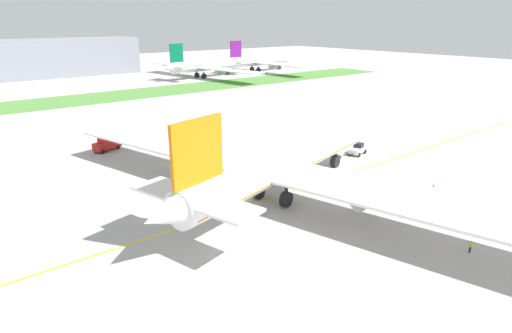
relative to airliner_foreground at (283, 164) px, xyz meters
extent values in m
plane|color=#ADAAA5|center=(-4.36, 2.57, -5.37)|extent=(600.00, 600.00, 0.00)
cube|color=yellow|center=(-4.36, 0.49, -5.37)|extent=(280.00, 0.36, 0.01)
cube|color=#4C8438|center=(-4.36, 109.30, -5.32)|extent=(320.00, 24.00, 0.10)
cylinder|color=white|center=(0.85, 0.22, 0.14)|extent=(45.45, 16.21, 4.91)
cube|color=orange|center=(0.85, 0.22, -0.71)|extent=(43.58, 15.38, 0.59)
sphere|color=white|center=(24.26, 6.29, 0.14)|extent=(4.66, 4.66, 4.66)
cone|color=white|center=(-23.40, -6.07, 0.51)|extent=(6.27, 5.39, 4.17)
cube|color=orange|center=(-17.72, -4.60, 6.52)|extent=(8.08, 2.54, 7.85)
cube|color=white|center=(-19.84, -0.08, 0.88)|extent=(6.83, 8.86, 0.34)
cube|color=white|center=(-17.38, -9.57, 0.88)|extent=(6.83, 8.86, 0.34)
cube|color=white|center=(-7.14, 21.92, -0.47)|extent=(20.05, 42.32, 0.39)
cube|color=white|center=(4.41, -22.63, -0.47)|extent=(20.05, 42.32, 0.39)
cylinder|color=#B7BABF|center=(-3.49, 13.31, -1.95)|extent=(5.19, 3.78, 2.70)
cylinder|color=black|center=(-1.24, 13.89, -1.95)|extent=(1.10, 2.84, 2.83)
cylinder|color=#B7BABF|center=(3.42, -13.33, -1.95)|extent=(5.19, 3.78, 2.70)
cylinder|color=black|center=(5.67, -12.74, -1.95)|extent=(1.10, 2.84, 2.83)
cylinder|color=black|center=(17.65, 4.58, -3.26)|extent=(0.51, 0.51, 1.90)
cylinder|color=black|center=(17.65, 4.58, -4.21)|extent=(2.52, 1.60, 2.33)
cylinder|color=black|center=(-3.34, 1.79, -3.26)|extent=(0.51, 0.51, 1.90)
cylinder|color=black|center=(-3.34, 1.79, -4.21)|extent=(2.52, 1.60, 2.33)
cylinder|color=black|center=(-2.04, -3.19, -3.26)|extent=(0.51, 0.51, 1.90)
cylinder|color=black|center=(-2.04, -3.19, -4.21)|extent=(2.52, 1.60, 2.33)
cube|color=black|center=(23.55, 6.11, 0.76)|extent=(2.59, 3.99, 0.88)
sphere|color=black|center=(-16.56, -1.81, 0.59)|extent=(0.34, 0.34, 0.34)
sphere|color=black|center=(-13.20, -0.94, 0.59)|extent=(0.34, 0.34, 0.34)
sphere|color=black|center=(-9.84, -0.07, 0.59)|extent=(0.34, 0.34, 0.34)
sphere|color=black|center=(-6.48, 0.80, 0.59)|extent=(0.34, 0.34, 0.34)
sphere|color=black|center=(-3.12, 1.67, 0.59)|extent=(0.34, 0.34, 0.34)
sphere|color=black|center=(0.24, 2.55, 0.59)|extent=(0.34, 0.34, 0.34)
sphere|color=black|center=(3.60, 3.42, 0.59)|extent=(0.34, 0.34, 0.34)
sphere|color=black|center=(6.96, 4.29, 0.59)|extent=(0.34, 0.34, 0.34)
sphere|color=black|center=(10.32, 5.16, 0.59)|extent=(0.34, 0.34, 0.34)
sphere|color=black|center=(13.68, 6.03, 0.59)|extent=(0.34, 0.34, 0.34)
sphere|color=black|center=(17.04, 6.90, 0.59)|extent=(0.34, 0.34, 0.34)
cube|color=white|center=(27.36, 7.09, -4.46)|extent=(4.70, 3.23, 0.94)
cube|color=black|center=(27.98, 7.25, -3.54)|extent=(1.92, 2.03, 0.90)
cylinder|color=black|center=(24.42, 6.33, -4.77)|extent=(1.77, 0.57, 0.12)
cylinder|color=black|center=(26.19, 5.64, -4.92)|extent=(0.96, 0.56, 0.90)
cylinder|color=black|center=(25.63, 7.80, -4.92)|extent=(0.96, 0.56, 0.90)
cylinder|color=black|center=(29.09, 6.39, -4.92)|extent=(0.96, 0.56, 0.90)
cylinder|color=black|center=(28.53, 8.55, -4.92)|extent=(0.96, 0.56, 0.90)
cylinder|color=black|center=(5.97, -27.00, -4.98)|extent=(0.11, 0.11, 0.79)
cylinder|color=#BFE519|center=(5.83, -26.98, -4.33)|extent=(0.09, 0.09, 0.50)
cylinder|color=black|center=(6.15, -27.02, -4.98)|extent=(0.11, 0.11, 0.79)
cylinder|color=#BFE519|center=(6.29, -27.04, -4.33)|extent=(0.09, 0.09, 0.50)
cube|color=#BFE519|center=(6.06, -27.01, -4.31)|extent=(0.44, 0.28, 0.56)
sphere|color=tan|center=(6.06, -27.01, -3.91)|extent=(0.21, 0.21, 0.21)
cube|color=#F2590C|center=(22.86, -12.70, -5.36)|extent=(0.36, 0.36, 0.03)
cone|color=#F2590C|center=(22.86, -12.70, -5.07)|extent=(0.28, 0.28, 0.55)
cylinder|color=white|center=(22.86, -12.70, -5.04)|extent=(0.17, 0.17, 0.06)
cube|color=#B21E19|center=(-11.50, 42.56, -3.70)|extent=(5.08, 3.71, 2.45)
cube|color=#B21E19|center=(-14.25, 41.54, -4.12)|extent=(2.42, 2.65, 1.60)
cube|color=#263347|center=(-15.02, 41.26, -3.80)|extent=(0.73, 1.80, 0.70)
cylinder|color=black|center=(-13.85, 40.49, -4.92)|extent=(0.95, 0.59, 0.90)
cylinder|color=black|center=(-14.64, 42.60, -4.92)|extent=(0.95, 0.59, 0.90)
cylinder|color=black|center=(-10.04, 41.90, -4.92)|extent=(0.95, 0.59, 0.90)
cylinder|color=black|center=(-10.82, 44.02, -4.92)|extent=(0.95, 0.59, 0.90)
cylinder|color=white|center=(70.63, 134.36, 0.39)|extent=(39.20, 10.00, 5.12)
cube|color=#055938|center=(70.63, 134.36, -0.51)|extent=(37.61, 9.40, 0.61)
sphere|color=white|center=(91.31, 137.00, 0.39)|extent=(4.87, 4.87, 4.87)
cone|color=white|center=(49.07, 131.61, 0.77)|extent=(6.14, 5.03, 4.35)
cube|color=#055938|center=(54.44, 132.30, 7.05)|extent=(7.00, 1.39, 8.20)
cube|color=white|center=(53.02, 137.28, 1.16)|extent=(5.28, 8.67, 0.36)
cube|color=white|center=(54.32, 127.12, 1.16)|extent=(5.28, 8.67, 0.36)
cube|color=white|center=(66.17, 154.00, -0.25)|extent=(12.91, 35.78, 0.41)
cube|color=white|center=(71.24, 114.22, -0.25)|extent=(12.91, 35.78, 0.41)
cylinder|color=#B7BABF|center=(68.32, 146.35, -1.80)|extent=(5.18, 3.41, 2.82)
cylinder|color=black|center=(70.73, 146.65, -1.80)|extent=(0.79, 2.99, 2.96)
cylinder|color=#B7BABF|center=(71.40, 122.18, -1.80)|extent=(5.18, 3.41, 2.82)
cylinder|color=black|center=(73.82, 122.49, -1.80)|extent=(0.79, 2.99, 2.96)
cylinder|color=black|center=(85.28, 136.23, -3.16)|extent=(0.54, 0.54, 1.99)
cylinder|color=black|center=(85.28, 136.23, -4.16)|extent=(2.55, 1.39, 2.43)
cylinder|color=black|center=(67.21, 136.64, -3.16)|extent=(0.54, 0.54, 1.99)
cylinder|color=black|center=(67.21, 136.64, -4.16)|extent=(2.55, 1.39, 2.43)
cylinder|color=black|center=(67.89, 131.30, -3.16)|extent=(0.54, 0.54, 1.99)
cylinder|color=black|center=(67.89, 131.30, -4.16)|extent=(2.55, 1.39, 2.43)
cylinder|color=white|center=(107.98, 138.63, 0.38)|extent=(38.52, 6.35, 5.12)
cube|color=#661472|center=(107.98, 138.63, -0.51)|extent=(36.97, 5.89, 0.61)
sphere|color=white|center=(128.57, 139.29, 0.38)|extent=(4.86, 4.86, 4.86)
cone|color=white|center=(86.50, 137.94, 0.77)|extent=(5.76, 4.53, 4.35)
cube|color=#661472|center=(91.87, 138.11, 7.03)|extent=(6.92, 0.73, 8.19)
cube|color=white|center=(90.94, 143.20, 1.15)|extent=(4.48, 8.32, 0.36)
cube|color=white|center=(91.27, 132.97, 1.15)|extent=(4.48, 8.32, 0.36)
cube|color=white|center=(105.43, 158.38, -0.26)|extent=(9.55, 34.79, 0.41)
cube|color=white|center=(106.70, 118.75, -0.26)|extent=(9.55, 34.79, 0.41)
cylinder|color=#B7BABF|center=(106.83, 150.65, -1.81)|extent=(4.95, 2.97, 2.81)
cylinder|color=black|center=(109.26, 150.73, -1.81)|extent=(0.52, 2.97, 2.95)
cylinder|color=#B7BABF|center=(107.60, 126.55, -1.81)|extent=(4.95, 2.97, 2.81)
cylinder|color=black|center=(110.03, 126.63, -1.81)|extent=(0.52, 2.97, 2.95)
cylinder|color=black|center=(122.56, 139.10, -3.17)|extent=(0.53, 0.53, 1.98)
cylinder|color=black|center=(122.56, 139.10, -4.16)|extent=(2.46, 1.17, 2.43)
cylinder|color=black|center=(104.83, 141.21, -3.17)|extent=(0.53, 0.53, 1.98)
cylinder|color=black|center=(104.83, 141.21, -4.16)|extent=(2.46, 1.17, 2.43)
cylinder|color=black|center=(105.00, 135.85, -3.17)|extent=(0.53, 0.53, 1.98)
cylinder|color=black|center=(105.00, 135.85, -4.16)|extent=(2.46, 1.17, 2.43)
cube|color=gray|center=(8.85, 183.80, 3.63)|extent=(92.36, 20.00, 18.00)
camera|label=1|loc=(-42.47, -46.54, 21.13)|focal=30.15mm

